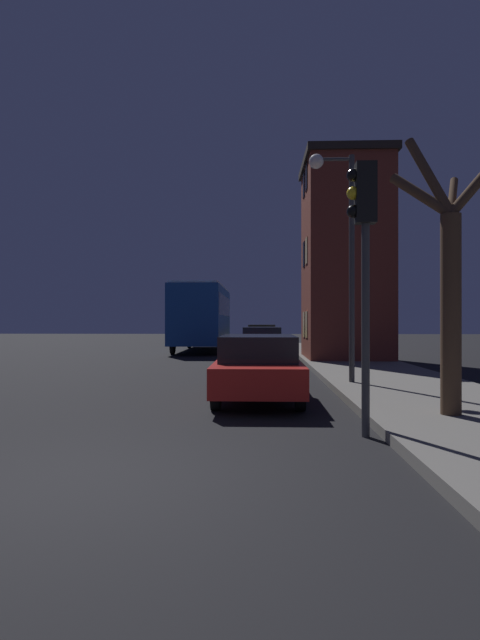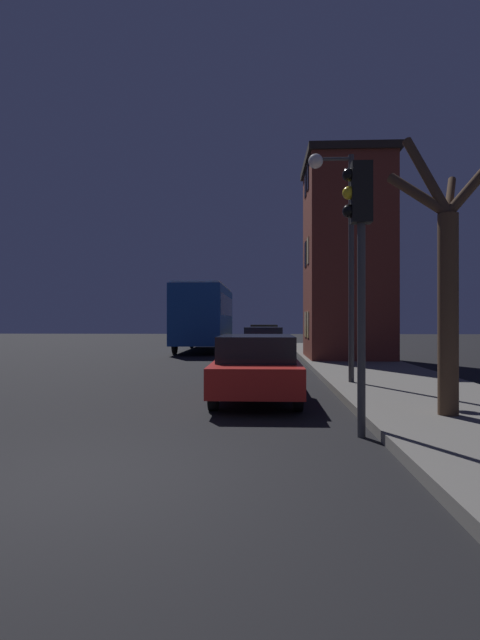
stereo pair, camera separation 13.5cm
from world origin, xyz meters
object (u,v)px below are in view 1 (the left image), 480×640
traffic_light (363,240)px  car_far_lane (262,336)px  bus (203,313)px  car_near_lane (258,365)px  bare_tree (449,276)px  streetlamp (340,231)px  car_mid_lane (262,344)px

traffic_light → car_far_lane: bearing=93.3°
bus → car_near_lane: (3.20, -17.44, -1.45)m
bare_tree → bus: size_ratio=0.51×
streetlamp → car_mid_lane: (-1.95, 8.51, -3.25)m
streetlamp → car_near_lane: streetlamp is taller
bare_tree → car_mid_lane: size_ratio=1.21×
car_near_lane → car_far_lane: (0.19, 20.51, 0.05)m
car_far_lane → car_mid_lane: bearing=-90.3°
bare_tree → car_mid_lane: bare_tree is taller
car_near_lane → car_mid_lane: 10.27m
streetlamp → car_far_lane: bearing=95.8°
car_near_lane → car_far_lane: 20.51m
car_near_lane → bus: bearing=100.4°
bare_tree → car_near_lane: bearing=141.5°
streetlamp → bus: 16.64m
bus → car_near_lane: bearing=-79.6°
streetlamp → bare_tree: bearing=-75.6°
bare_tree → car_mid_lane: bearing=103.4°
streetlamp → car_mid_lane: 9.31m
bare_tree → car_mid_lane: (-3.06, 12.82, -1.72)m
bus → traffic_light: bearing=-77.2°
traffic_light → bare_tree: (1.64, 1.02, -0.46)m
streetlamp → bus: (-5.30, 15.67, -1.81)m
bus → car_mid_lane: 8.04m
traffic_light → car_far_lane: 24.21m
streetlamp → bus: bearing=108.7°
car_mid_lane → car_far_lane: bearing=89.7°
traffic_light → streetlamp: bearing=84.4°
streetlamp → car_far_lane: size_ratio=1.29×
streetlamp → traffic_light: (-0.53, -5.33, -1.07)m
streetlamp → bare_tree: 4.71m
bus → car_near_lane: 17.79m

